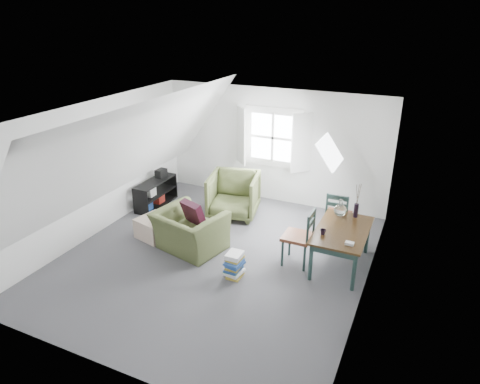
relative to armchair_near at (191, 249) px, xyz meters
The scene contains 24 objects.
floor 0.54m from the armchair_near, ahead, with size 5.50×5.50×0.00m, color #49484D.
ceiling 2.56m from the armchair_near, ahead, with size 5.50×5.50×0.00m, color white.
wall_back 3.01m from the armchair_near, 78.63° to the left, with size 5.00×5.00×0.00m, color white.
wall_front 3.12m from the armchair_near, 79.12° to the right, with size 5.00×5.00×0.00m, color white.
wall_left 2.32m from the armchair_near, behind, with size 5.50×5.50×0.00m, color white.
wall_right 3.29m from the armchair_near, ahead, with size 5.50×5.50×0.00m, color white.
slope_left 2.04m from the armchair_near, behind, with size 5.50×5.50×0.00m, color white.
slope_right 2.74m from the armchair_near, ahead, with size 5.50×5.50×0.00m, color white.
dormer_window 3.04m from the armchair_near, 78.31° to the left, with size 1.71×0.35×1.30m.
skylight 2.99m from the armchair_near, 30.63° to the left, with size 0.55×0.75×0.04m, color white.
armchair_near is the anchor object (origin of this frame).
armchair_far 1.59m from the armchair_near, 86.20° to the left, with size 0.97×1.00×0.91m, color #444D29.
throw_pillow 0.66m from the armchair_near, 90.00° to the left, with size 0.46×0.13×0.46m, color #360E1E.
ottoman 0.87m from the armchair_near, behind, with size 0.57×0.57×0.38m, color tan.
dining_table 2.68m from the armchair_near, 12.80° to the left, with size 0.82×1.36×0.68m.
demijohn 2.73m from the armchair_near, 23.22° to the left, with size 0.22×0.22×0.31m.
vase_twigs 2.99m from the armchair_near, 23.09° to the left, with size 0.08×0.09×0.61m.
cup 2.41m from the armchair_near, ahead, with size 0.09×0.09×0.09m, color black.
paper_box 2.84m from the armchair_near, ahead, with size 0.13×0.09×0.04m, color white.
dining_chair_far 2.76m from the armchair_near, 32.51° to the left, with size 0.45×0.45×0.96m.
dining_chair_near 2.01m from the armchair_near, 10.54° to the left, with size 0.47×0.47×1.00m.
media_shelf 2.10m from the armchair_near, 142.22° to the left, with size 0.38×1.13×0.58m.
electronics_box 2.37m from the armchair_near, 136.46° to the left, with size 0.17×0.24×0.19m, color black.
magazine_stack 1.19m from the armchair_near, 22.16° to the right, with size 0.31×0.37×0.41m.
Camera 1 is at (3.05, -5.65, 3.97)m, focal length 32.00 mm.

